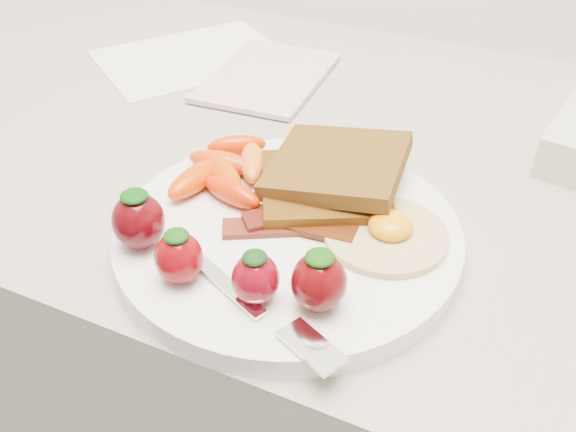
% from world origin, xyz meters
% --- Properties ---
extents(counter, '(2.00, 0.60, 0.90)m').
position_xyz_m(counter, '(0.00, 1.70, 0.45)').
color(counter, gray).
rests_on(counter, ground).
extents(plate, '(0.27, 0.27, 0.02)m').
position_xyz_m(plate, '(-0.02, 1.53, 0.91)').
color(plate, white).
rests_on(plate, counter).
extents(toast_lower, '(0.14, 0.14, 0.01)m').
position_xyz_m(toast_lower, '(-0.01, 1.59, 0.93)').
color(toast_lower, '#3F2009').
rests_on(toast_lower, plate).
extents(toast_upper, '(0.12, 0.12, 0.03)m').
position_xyz_m(toast_upper, '(-0.01, 1.60, 0.94)').
color(toast_upper, black).
rests_on(toast_upper, toast_lower).
extents(fried_egg, '(0.11, 0.11, 0.02)m').
position_xyz_m(fried_egg, '(0.05, 1.55, 0.92)').
color(fried_egg, beige).
rests_on(fried_egg, plate).
extents(bacon_strips, '(0.10, 0.09, 0.01)m').
position_xyz_m(bacon_strips, '(-0.02, 1.54, 0.92)').
color(bacon_strips, '#4E100B').
rests_on(bacon_strips, plate).
extents(baby_carrots, '(0.09, 0.12, 0.02)m').
position_xyz_m(baby_carrots, '(-0.10, 1.57, 0.93)').
color(baby_carrots, red).
rests_on(baby_carrots, plate).
extents(strawberries, '(0.18, 0.06, 0.05)m').
position_xyz_m(strawberries, '(-0.04, 1.46, 0.94)').
color(strawberries, '#470309').
rests_on(strawberries, plate).
extents(fork, '(0.17, 0.08, 0.00)m').
position_xyz_m(fork, '(-0.00, 1.45, 0.92)').
color(fork, silver).
rests_on(fork, plate).
extents(paper_sheet, '(0.26, 0.27, 0.00)m').
position_xyz_m(paper_sheet, '(-0.29, 1.81, 0.90)').
color(paper_sheet, white).
rests_on(paper_sheet, counter).
extents(notepad, '(0.13, 0.19, 0.01)m').
position_xyz_m(notepad, '(-0.17, 1.80, 0.91)').
color(notepad, beige).
rests_on(notepad, paper_sheet).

